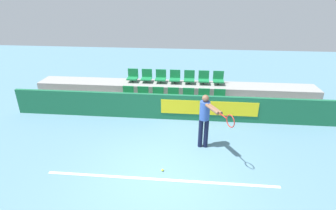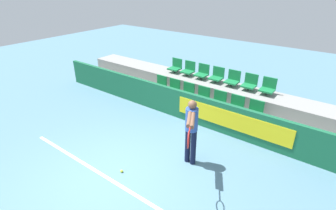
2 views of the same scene
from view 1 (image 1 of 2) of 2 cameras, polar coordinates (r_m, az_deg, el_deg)
name	(u,v)px [view 1 (image 1 of 2)]	position (r m, az deg, el deg)	size (l,w,h in m)	color
ground_plane	(161,178)	(6.73, -1.62, -15.64)	(30.00, 30.00, 0.00)	slate
court_baseline	(160,179)	(6.69, -1.67, -15.89)	(5.73, 0.08, 0.01)	white
barrier_wall	(172,107)	(9.22, 0.93, -0.43)	(11.43, 0.14, 0.93)	#19603D
bleacher_tier_front	(173,107)	(9.84, 1.02, -0.49)	(11.03, 0.94, 0.41)	gray
bleacher_tier_middle	(175,93)	(10.62, 1.43, 2.63)	(11.03, 0.94, 0.81)	gray
stadium_chair_0	(128,94)	(10.04, -8.74, 2.36)	(0.42, 0.39, 0.51)	#333333
stadium_chair_1	(143,95)	(9.92, -5.52, 2.26)	(0.42, 0.39, 0.51)	#333333
stadium_chair_2	(158,95)	(9.83, -2.24, 2.15)	(0.42, 0.39, 0.51)	#333333
stadium_chair_3	(173,96)	(9.77, 1.09, 2.03)	(0.42, 0.39, 0.51)	#333333
stadium_chair_4	(188,96)	(9.75, 4.45, 1.91)	(0.42, 0.39, 0.51)	#333333
stadium_chair_5	(204,97)	(9.76, 7.81, 1.77)	(0.42, 0.39, 0.51)	#333333
stadium_chair_6	(220,97)	(9.81, 11.16, 1.64)	(0.42, 0.39, 0.51)	#333333
stadium_chair_7	(133,76)	(10.77, -7.70, 6.23)	(0.42, 0.39, 0.51)	#333333
stadium_chair_8	(147,77)	(10.65, -4.68, 6.18)	(0.42, 0.39, 0.51)	#333333
stadium_chair_9	(161,77)	(10.57, -1.60, 6.10)	(0.42, 0.39, 0.51)	#333333
stadium_chair_10	(175,77)	(10.52, 1.51, 6.01)	(0.42, 0.39, 0.51)	#333333
stadium_chair_11	(189,78)	(10.50, 4.65, 5.90)	(0.42, 0.39, 0.51)	#333333
stadium_chair_12	(204,78)	(10.51, 7.79, 5.77)	(0.42, 0.39, 0.51)	#333333
stadium_chair_13	(218,79)	(10.55, 10.91, 5.63)	(0.42, 0.39, 0.51)	#333333
tennis_player	(206,117)	(7.39, 8.22, -2.67)	(0.79, 1.32, 1.65)	black
tennis_ball	(162,170)	(6.92, -1.21, -13.97)	(0.07, 0.07, 0.07)	#CCDB33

